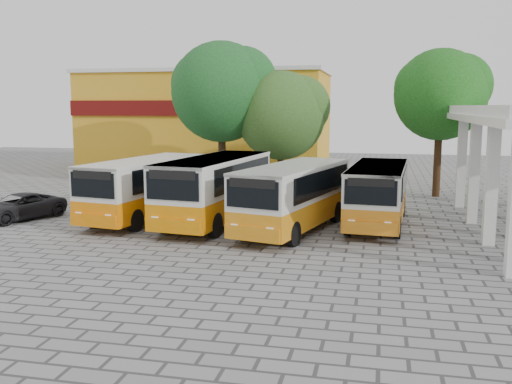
% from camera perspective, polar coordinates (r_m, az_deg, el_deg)
% --- Properties ---
extents(ground, '(90.00, 90.00, 0.00)m').
position_cam_1_polar(ground, '(22.31, 2.61, -5.34)').
color(ground, slate).
rests_on(ground, ground).
extents(shophouse_block, '(20.40, 10.40, 8.30)m').
position_cam_1_polar(shophouse_block, '(49.56, -4.81, 7.18)').
color(shophouse_block, gold).
rests_on(shophouse_block, ground).
extents(bus_far_left, '(3.66, 8.27, 2.87)m').
position_cam_1_polar(bus_far_left, '(27.58, -10.98, 0.71)').
color(bus_far_left, orange).
rests_on(bus_far_left, ground).
extents(bus_centre_left, '(3.53, 8.69, 3.04)m').
position_cam_1_polar(bus_centre_left, '(26.17, -4.10, 0.65)').
color(bus_centre_left, '#D67500').
rests_on(bus_centre_left, ground).
extents(bus_centre_right, '(4.23, 8.36, 2.86)m').
position_cam_1_polar(bus_centre_right, '(24.55, 3.77, -0.12)').
color(bus_centre_right, orange).
rests_on(bus_centre_right, ground).
extents(bus_far_right, '(2.81, 7.71, 2.73)m').
position_cam_1_polar(bus_far_right, '(26.28, 12.09, 0.11)').
color(bus_far_right, orange).
rests_on(bus_far_right, ground).
extents(tree_left, '(6.79, 6.47, 9.50)m').
position_cam_1_polar(tree_left, '(37.33, -3.34, 10.28)').
color(tree_left, '#3C2917').
rests_on(tree_left, ground).
extents(tree_middle, '(5.94, 5.66, 7.60)m').
position_cam_1_polar(tree_middle, '(36.67, 2.63, 7.94)').
color(tree_middle, '#473217').
rests_on(tree_middle, ground).
extents(tree_right, '(5.62, 5.35, 8.70)m').
position_cam_1_polar(tree_right, '(35.49, 18.09, 9.51)').
color(tree_right, '#3F2513').
rests_on(tree_right, ground).
extents(parked_car, '(3.54, 4.84, 1.22)m').
position_cam_1_polar(parked_car, '(29.42, -22.66, -1.38)').
color(parked_car, black).
rests_on(parked_car, ground).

